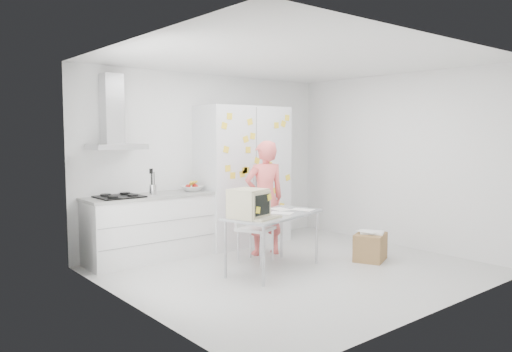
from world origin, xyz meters
TOP-DOWN VIEW (x-y plane):
  - floor at (0.00, 0.00)m, footprint 4.50×4.00m
  - walls at (0.00, 0.72)m, footprint 4.52×4.01m
  - ceiling at (0.00, 0.00)m, footprint 4.50×4.00m
  - counter_run at (-1.20, 1.70)m, footprint 1.84×0.63m
  - range_hood at (-1.65, 1.84)m, footprint 0.70×0.48m
  - tall_cabinet at (0.45, 1.67)m, footprint 1.50×0.68m
  - person at (0.24, 0.90)m, footprint 0.70×0.56m
  - desk at (-0.52, 0.13)m, footprint 1.51×1.02m
  - chair at (-0.17, 0.72)m, footprint 0.57×0.57m
  - cardboard_box at (1.15, -0.31)m, footprint 0.59×0.54m

SIDE VIEW (x-z plane):
  - floor at x=0.00m, z-range -0.02..0.00m
  - cardboard_box at x=1.15m, z-range -0.01..0.40m
  - counter_run at x=-1.20m, z-range -0.17..1.11m
  - chair at x=-0.17m, z-range 0.06..1.03m
  - desk at x=-0.52m, z-range 0.28..1.39m
  - person at x=0.24m, z-range 0.00..1.67m
  - tall_cabinet at x=0.45m, z-range 0.00..2.20m
  - walls at x=0.00m, z-range 0.00..2.70m
  - range_hood at x=-1.65m, z-range 1.45..2.46m
  - ceiling at x=0.00m, z-range 2.69..2.71m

